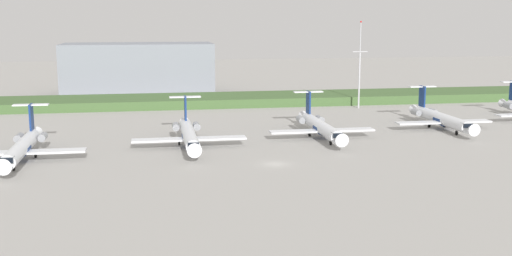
% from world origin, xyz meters
% --- Properties ---
extents(ground_plane, '(500.00, 500.00, 0.00)m').
position_xyz_m(ground_plane, '(0.00, 30.00, 0.00)').
color(ground_plane, '#9E9B96').
extents(grass_berm, '(320.00, 20.00, 2.58)m').
position_xyz_m(grass_berm, '(0.00, 78.51, 1.29)').
color(grass_berm, '#426033').
rests_on(grass_berm, ground).
extents(regional_jet_second, '(22.81, 31.00, 9.00)m').
position_xyz_m(regional_jet_second, '(-45.00, 10.78, 2.54)').
color(regional_jet_second, silver).
rests_on(regional_jet_second, ground).
extents(regional_jet_third, '(22.81, 31.00, 9.00)m').
position_xyz_m(regional_jet_third, '(-14.18, 17.97, 2.54)').
color(regional_jet_third, silver).
rests_on(regional_jet_third, ground).
extents(regional_jet_fourth, '(22.81, 31.00, 9.00)m').
position_xyz_m(regional_jet_fourth, '(14.58, 22.42, 2.54)').
color(regional_jet_fourth, silver).
rests_on(regional_jet_fourth, ground).
extents(regional_jet_fifth, '(22.81, 31.00, 9.00)m').
position_xyz_m(regional_jet_fifth, '(45.45, 28.28, 2.54)').
color(regional_jet_fifth, silver).
rests_on(regional_jet_fifth, ground).
extents(antenna_mast, '(4.40, 0.50, 24.86)m').
position_xyz_m(antenna_mast, '(37.55, 63.45, 10.29)').
color(antenna_mast, '#B2B2B7').
rests_on(antenna_mast, ground).
extents(distant_hangar, '(50.70, 21.79, 17.10)m').
position_xyz_m(distant_hangar, '(-25.34, 111.02, 8.55)').
color(distant_hangar, gray).
rests_on(distant_hangar, ground).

